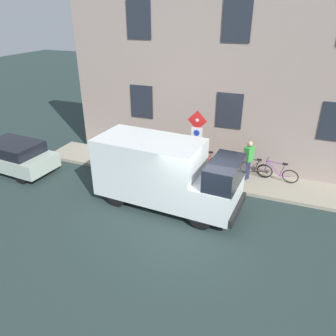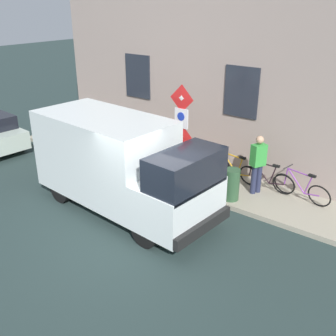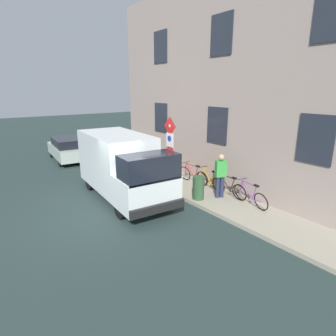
% 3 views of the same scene
% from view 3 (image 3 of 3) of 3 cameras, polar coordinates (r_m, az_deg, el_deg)
% --- Properties ---
extents(ground_plane, '(80.00, 80.00, 0.00)m').
position_cam_3_polar(ground_plane, '(9.95, -10.92, -9.68)').
color(ground_plane, '#263635').
extents(sidewalk_slab, '(2.01, 16.88, 0.14)m').
position_cam_3_polar(sidewalk_slab, '(11.90, 6.03, -4.76)').
color(sidewalk_slab, '#9D9682').
rests_on(sidewalk_slab, ground_plane).
extents(building_facade, '(0.75, 14.88, 8.65)m').
position_cam_3_polar(building_facade, '(12.10, 11.59, 15.94)').
color(building_facade, gray).
rests_on(building_facade, ground_plane).
extents(sign_post_stacked, '(0.15, 0.56, 2.91)m').
position_cam_3_polar(sign_post_stacked, '(11.53, 0.42, 4.63)').
color(sign_post_stacked, '#474C47').
rests_on(sign_post_stacked, sidewalk_slab).
extents(delivery_van, '(2.33, 5.45, 2.50)m').
position_cam_3_polar(delivery_van, '(11.22, -9.27, 0.61)').
color(delivery_van, white).
rests_on(delivery_van, ground_plane).
extents(parked_hatchback, '(2.04, 4.12, 1.38)m').
position_cam_3_polar(parked_hatchback, '(18.14, -19.54, 3.78)').
color(parked_hatchback, '#AFC0B2').
rests_on(parked_hatchback, ground_plane).
extents(bicycle_purple, '(0.51, 1.72, 0.89)m').
position_cam_3_polar(bicycle_purple, '(10.61, 16.36, -5.40)').
color(bicycle_purple, black).
rests_on(bicycle_purple, sidewalk_slab).
extents(bicycle_black, '(0.46, 1.71, 0.89)m').
position_cam_3_polar(bicycle_black, '(11.23, 12.18, -3.94)').
color(bicycle_black, black).
rests_on(bicycle_black, sidewalk_slab).
extents(bicycle_orange, '(0.46, 1.72, 0.89)m').
position_cam_3_polar(bicycle_orange, '(11.90, 8.47, -2.60)').
color(bicycle_orange, black).
rests_on(bicycle_orange, sidewalk_slab).
extents(bicycle_red, '(0.46, 1.72, 0.89)m').
position_cam_3_polar(bicycle_red, '(12.62, 5.16, -1.41)').
color(bicycle_red, black).
rests_on(bicycle_red, sidewalk_slab).
extents(pedestrian, '(0.47, 0.40, 1.72)m').
position_cam_3_polar(pedestrian, '(10.93, 10.61, -1.29)').
color(pedestrian, '#262B47').
rests_on(pedestrian, sidewalk_slab).
extents(litter_bin, '(0.44, 0.44, 0.90)m').
position_cam_3_polar(litter_bin, '(10.79, 6.19, -4.04)').
color(litter_bin, '#2D5133').
rests_on(litter_bin, sidewalk_slab).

